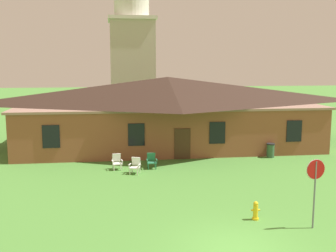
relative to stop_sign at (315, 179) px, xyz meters
The scene contains 9 objects.
ground_plane 4.25m from the stop_sign, 158.88° to the right, with size 200.00×200.00×0.00m, color #477F33.
brick_building 17.63m from the stop_sign, 101.49° to the left, with size 22.87×10.40×5.39m.
dome_tower 32.75m from the stop_sign, 99.96° to the left, with size 5.18×5.18×17.11m.
stop_sign is the anchor object (origin of this frame).
lawn_chair_by_porch 12.73m from the stop_sign, 126.84° to the left, with size 0.70×0.73×0.96m.
lawn_chair_near_door 11.22m from the stop_sign, 125.84° to the left, with size 0.76×0.82×0.96m.
lawn_chair_left_end 11.56m from the stop_sign, 118.41° to the left, with size 0.65×0.68×0.96m.
fire_hydrant 2.77m from the stop_sign, 149.45° to the left, with size 0.36×0.28×0.79m.
trash_bin 12.42m from the stop_sign, 76.10° to the left, with size 0.56×0.56×0.98m.
Camera 1 is at (-4.16, -13.07, 6.43)m, focal length 43.66 mm.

